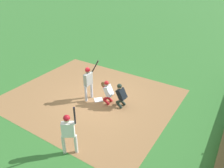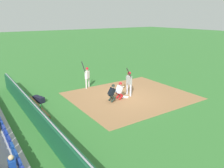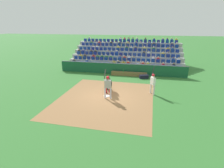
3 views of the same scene
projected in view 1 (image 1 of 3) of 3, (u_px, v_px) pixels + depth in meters
The scene contains 8 objects.
ground_plane at pixel (98, 100), 11.64m from camera, with size 160.00×160.00×0.00m, color #347230.
infield_dirt_patch at pixel (91, 97), 11.87m from camera, with size 7.27×8.57×0.01m, color #986C44.
home_plate_marker at pixel (98, 100), 11.64m from camera, with size 0.44×0.44×0.02m, color white.
batter_at_plate at pixel (88, 80), 11.17m from camera, with size 0.63×0.63×2.24m.
catcher_crouching at pixel (108, 91), 11.08m from camera, with size 0.48×0.73×1.29m.
home_plate_umpire at pixel (121, 94), 10.82m from camera, with size 0.48×0.50×1.27m.
dugout_bench at pixel (223, 158), 7.89m from camera, with size 3.99×0.40×0.44m, color brown.
on_deck_batter at pixel (68, 130), 7.89m from camera, with size 0.44×0.76×2.29m.
Camera 1 is at (-7.92, -5.80, 6.36)m, focal length 35.29 mm.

